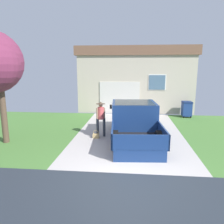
{
  "coord_description": "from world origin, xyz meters",
  "views": [
    {
      "loc": [
        0.13,
        -6.26,
        3.23
      ],
      "look_at": [
        -0.86,
        4.04,
        1.13
      ],
      "focal_mm": 34.67,
      "sensor_mm": 36.0,
      "label": 1
    }
  ],
  "objects": [
    {
      "name": "handbag",
      "position": [
        -1.56,
        3.4,
        0.11
      ],
      "size": [
        0.3,
        0.2,
        0.38
      ],
      "color": "tan",
      "rests_on": "ground"
    },
    {
      "name": "ground",
      "position": [
        0.0,
        -1.86,
        -0.01
      ],
      "size": [
        29.2,
        18.6,
        0.18
      ],
      "color": "#BCB4AD"
    },
    {
      "name": "pickup_truck",
      "position": [
        0.21,
        3.81,
        0.75
      ],
      "size": [
        2.46,
        5.26,
        1.66
      ],
      "rotation": [
        0.0,
        0.0,
        0.07
      ],
      "color": "navy",
      "rests_on": "ground"
    },
    {
      "name": "wheeled_trash_bin",
      "position": [
        3.77,
        8.42,
        0.57
      ],
      "size": [
        0.6,
        0.72,
        1.06
      ],
      "color": "navy",
      "rests_on": "ground"
    },
    {
      "name": "person_with_hat",
      "position": [
        -1.36,
        3.67,
        1.0
      ],
      "size": [
        0.43,
        0.43,
        1.7
      ],
      "rotation": [
        0.0,
        0.0,
        0.44
      ],
      "color": "#333842",
      "rests_on": "ground"
    },
    {
      "name": "house_with_garage",
      "position": [
        0.32,
        12.25,
        2.42
      ],
      "size": [
        8.71,
        6.43,
        4.79
      ],
      "color": "#C1B59F",
      "rests_on": "ground"
    }
  ]
}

